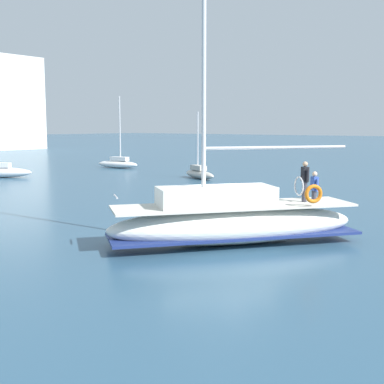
# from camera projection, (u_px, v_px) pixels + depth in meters

# --- Properties ---
(ground_plane) EXTENTS (400.00, 400.00, 0.00)m
(ground_plane) POSITION_uv_depth(u_px,v_px,m) (228.00, 238.00, 20.20)
(ground_plane) COLOR #2D516B
(main_sailboat) EXTENTS (9.08, 7.75, 14.25)m
(main_sailboat) POSITION_uv_depth(u_px,v_px,m) (232.00, 219.00, 19.22)
(main_sailboat) COLOR white
(main_sailboat) RESTS_ON ground
(moored_sloop_near) EXTENTS (2.71, 4.40, 5.56)m
(moored_sloop_near) POSITION_uv_depth(u_px,v_px,m) (199.00, 173.00, 42.77)
(moored_sloop_near) COLOR #B7B2A8
(moored_sloop_near) RESTS_ON ground
(moored_sloop_far) EXTENTS (2.01, 4.96, 7.40)m
(moored_sloop_far) POSITION_uv_depth(u_px,v_px,m) (118.00, 163.00, 53.37)
(moored_sloop_far) COLOR white
(moored_sloop_far) RESTS_ON ground
(moored_ketch_distant) EXTENTS (4.16, 5.07, 7.41)m
(moored_ketch_distant) POSITION_uv_depth(u_px,v_px,m) (0.00, 171.00, 43.71)
(moored_ketch_distant) COLOR silver
(moored_ketch_distant) RESTS_ON ground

